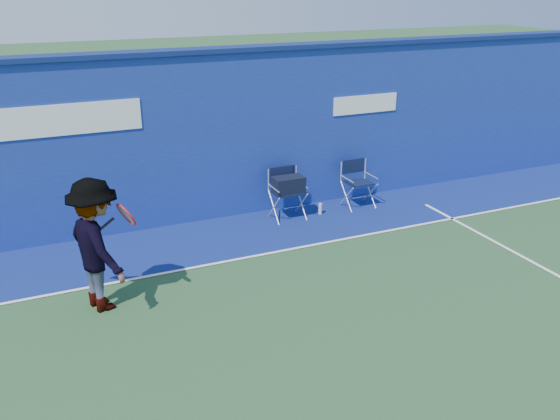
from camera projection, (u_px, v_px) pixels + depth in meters
name	position (u px, v px, depth m)	size (l,w,h in m)	color
ground	(313.00, 381.00, 6.63)	(80.00, 80.00, 0.00)	#284B28
stadium_wall	(183.00, 138.00, 10.49)	(24.00, 0.50, 3.08)	navy
out_of_bounds_strip	(206.00, 241.00, 10.12)	(24.00, 1.80, 0.01)	navy
court_lines	(291.00, 351.00, 7.14)	(24.00, 12.00, 0.01)	white
directors_chair_left	(288.00, 198.00, 10.95)	(0.56, 0.52, 0.95)	silver
directors_chair_right	(358.00, 193.00, 11.56)	(0.54, 0.48, 0.90)	silver
water_bottle	(320.00, 209.00, 11.23)	(0.07, 0.07, 0.22)	silver
tennis_player	(97.00, 245.00, 7.80)	(1.05, 1.34, 1.84)	#EA4738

